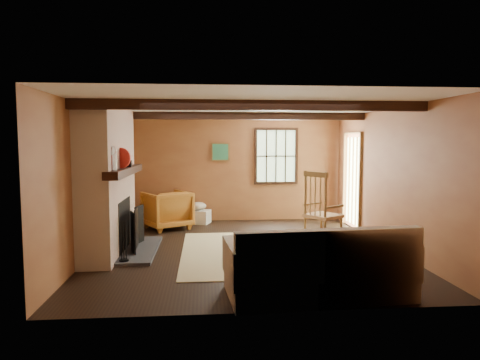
{
  "coord_description": "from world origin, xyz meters",
  "views": [
    {
      "loc": [
        -0.67,
        -7.15,
        1.81
      ],
      "look_at": [
        -0.04,
        0.4,
        1.15
      ],
      "focal_mm": 32.0,
      "sensor_mm": 36.0,
      "label": 1
    }
  ],
  "objects": [
    {
      "name": "room_envelope",
      "position": [
        0.22,
        0.26,
        1.63
      ],
      "size": [
        5.02,
        5.52,
        2.44
      ],
      "color": "#9C6037",
      "rests_on": "ground"
    },
    {
      "name": "ground",
      "position": [
        0.0,
        0.0,
        0.0
      ],
      "size": [
        5.5,
        5.5,
        0.0
      ],
      "primitive_type": "plane",
      "color": "black",
      "rests_on": "ground"
    },
    {
      "name": "rocking_chair",
      "position": [
        1.41,
        0.25,
        0.56
      ],
      "size": [
        1.07,
        0.96,
        1.32
      ],
      "rotation": [
        0.0,
        0.0,
        2.18
      ],
      "color": "tan",
      "rests_on": "ground"
    },
    {
      "name": "sofa",
      "position": [
        0.67,
        -2.32,
        0.31
      ],
      "size": [
        2.23,
        1.13,
        0.87
      ],
      "rotation": [
        0.0,
        0.0,
        0.08
      ],
      "color": "beige",
      "rests_on": "ground"
    },
    {
      "name": "rug",
      "position": [
        0.2,
        -0.2,
        0.0
      ],
      "size": [
        2.5,
        3.0,
        0.01
      ],
      "primitive_type": "cube",
      "color": "#C2B881",
      "rests_on": "ground"
    },
    {
      "name": "armchair",
      "position": [
        -1.46,
        1.88,
        0.4
      ],
      "size": [
        1.19,
        1.19,
        0.8
      ],
      "primitive_type": "imported",
      "rotation": [
        0.0,
        0.0,
        -2.61
      ],
      "color": "#BF6026",
      "rests_on": "ground"
    },
    {
      "name": "fireplace",
      "position": [
        -2.23,
        -0.0,
        1.1
      ],
      "size": [
        1.02,
        2.3,
        2.4
      ],
      "color": "#9B493C",
      "rests_on": "ground"
    },
    {
      "name": "laundry_basket",
      "position": [
        -0.82,
        2.43,
        0.15
      ],
      "size": [
        0.59,
        0.52,
        0.3
      ],
      "primitive_type": "cube",
      "rotation": [
        0.0,
        0.0,
        -0.32
      ],
      "color": "silver",
      "rests_on": "ground"
    },
    {
      "name": "basket_pillow",
      "position": [
        -0.82,
        2.43,
        0.39
      ],
      "size": [
        0.37,
        0.3,
        0.18
      ],
      "primitive_type": "ellipsoid",
      "rotation": [
        0.0,
        0.0,
        -0.02
      ],
      "color": "beige",
      "rests_on": "laundry_basket"
    },
    {
      "name": "firewood_pile",
      "position": [
        -1.82,
        2.6,
        0.11
      ],
      "size": [
        0.6,
        0.11,
        0.22
      ],
      "color": "brown",
      "rests_on": "ground"
    }
  ]
}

